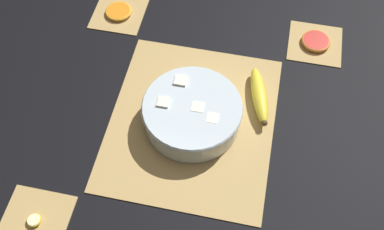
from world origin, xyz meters
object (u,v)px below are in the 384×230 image
fruit_salad_bowl (192,112)px  whole_banana (259,96)px  banana_coin_single (34,220)px  orange_slice_whole (118,11)px  grapefruit_slice (316,41)px

fruit_salad_bowl → whole_banana: fruit_salad_bowl is taller
fruit_salad_bowl → whole_banana: (-0.10, 0.16, -0.02)m
whole_banana → banana_coin_single: 0.63m
orange_slice_whole → grapefruit_slice: grapefruit_slice is taller
fruit_salad_bowl → whole_banana: bearing=122.0°
banana_coin_single → grapefruit_slice: size_ratio=0.39×
whole_banana → banana_coin_single: bearing=-46.5°
orange_slice_whole → whole_banana: bearing=63.0°
orange_slice_whole → grapefruit_slice: bearing=90.0°
fruit_salad_bowl → banana_coin_single: bearing=-41.7°
whole_banana → orange_slice_whole: (-0.23, -0.46, -0.01)m
whole_banana → grapefruit_slice: 0.27m
banana_coin_single → orange_slice_whole: bearing=180.0°
banana_coin_single → grapefruit_slice: 0.90m
banana_coin_single → grapefruit_slice: bearing=138.3°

